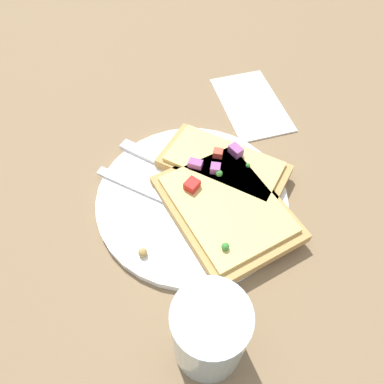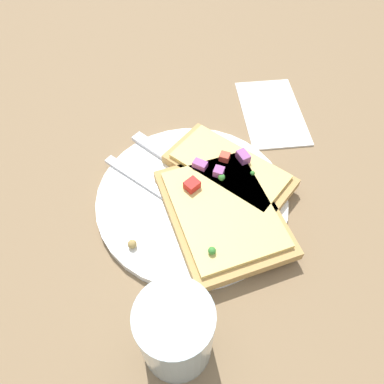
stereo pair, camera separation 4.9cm
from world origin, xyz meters
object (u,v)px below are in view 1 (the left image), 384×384
at_px(plate, 192,199).
at_px(napkin, 251,104).
at_px(pizza_slice_corner, 224,165).
at_px(knife, 173,167).
at_px(fork, 178,205).
at_px(pizza_slice_main, 226,206).
at_px(drinking_glass, 209,333).

distance_m(plate, napkin, 0.22).
bearing_deg(napkin, pizza_slice_corner, 143.76).
bearing_deg(knife, fork, -51.39).
height_order(plate, pizza_slice_corner, pizza_slice_corner).
relative_size(plate, pizza_slice_main, 1.27).
bearing_deg(knife, plate, -30.55).
relative_size(plate, knife, 1.59).
relative_size(plate, fork, 1.45).
relative_size(knife, napkin, 1.03).
distance_m(pizza_slice_main, drinking_glass, 0.17).
distance_m(knife, napkin, 0.19).
relative_size(pizza_slice_main, pizza_slice_corner, 1.11).
height_order(pizza_slice_main, napkin, pizza_slice_main).
distance_m(plate, pizza_slice_main, 0.05).
xyz_separation_m(plate, knife, (0.05, 0.01, 0.01)).
xyz_separation_m(knife, pizza_slice_main, (-0.09, -0.05, 0.01)).
bearing_deg(pizza_slice_corner, knife, 26.14).
bearing_deg(drinking_glass, napkin, -28.08).
relative_size(knife, drinking_glass, 1.54).
bearing_deg(plate, knife, 13.10).
height_order(fork, knife, knife).
bearing_deg(plate, drinking_glass, 169.10).
bearing_deg(fork, knife, 125.57).
distance_m(plate, drinking_glass, 0.19).
xyz_separation_m(fork, napkin, (0.17, -0.17, -0.01)).
bearing_deg(fork, napkin, 88.22).
height_order(fork, napkin, fork).
xyz_separation_m(plate, pizza_slice_corner, (0.03, -0.05, 0.02)).
height_order(drinking_glass, napkin, drinking_glass).
bearing_deg(knife, pizza_slice_main, -15.08).
relative_size(pizza_slice_corner, napkin, 1.16).
bearing_deg(pizza_slice_main, pizza_slice_corner, -29.73).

